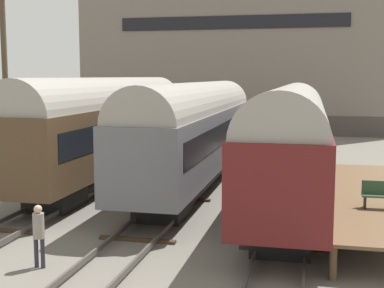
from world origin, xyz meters
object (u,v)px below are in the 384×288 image
at_px(utility_pole, 5,81).
at_px(train_car_maroon, 291,138).
at_px(train_car_brown, 109,122).
at_px(train_car_grey, 196,127).
at_px(bench, 384,194).
at_px(person_worker, 39,230).

bearing_deg(utility_pole, train_car_maroon, 6.85).
xyz_separation_m(train_car_brown, train_car_grey, (4.67, -0.40, -0.13)).
bearing_deg(train_car_maroon, train_car_brown, 158.21).
relative_size(bench, person_worker, 0.77).
xyz_separation_m(train_car_brown, person_worker, (2.77, -12.47, -1.94)).
xyz_separation_m(bench, person_worker, (-9.77, -5.06, -0.40)).
bearing_deg(utility_pole, bench, -8.43).
relative_size(bench, utility_pole, 0.14).
bearing_deg(train_car_maroon, person_worker, -126.93).
bearing_deg(person_worker, train_car_brown, 102.52).
height_order(train_car_grey, bench, train_car_grey).
distance_m(train_car_brown, train_car_grey, 4.69).
relative_size(train_car_brown, person_worker, 10.27).
bearing_deg(train_car_grey, train_car_brown, 175.16).
height_order(bench, person_worker, bench).
relative_size(train_car_grey, utility_pole, 1.86).
distance_m(train_car_brown, train_car_maroon, 10.05).
bearing_deg(train_car_maroon, bench, -48.98).
xyz_separation_m(train_car_maroon, person_worker, (-6.57, -8.74, -1.77)).
height_order(bench, utility_pole, utility_pole).
height_order(train_car_grey, train_car_maroon, train_car_grey).
height_order(train_car_maroon, person_worker, train_car_maroon).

